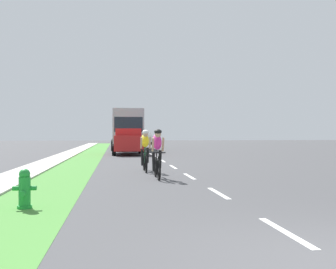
{
  "coord_description": "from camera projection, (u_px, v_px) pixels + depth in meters",
  "views": [
    {
      "loc": [
        -2.45,
        -3.78,
        1.43
      ],
      "look_at": [
        0.96,
        21.68,
        1.39
      ],
      "focal_mm": 41.53,
      "sensor_mm": 36.0,
      "label": 1
    }
  ],
  "objects": [
    {
      "name": "suv_red",
      "position": [
        128.0,
        141.0,
        26.95
      ],
      "size": [
        2.15,
        4.7,
        1.79
      ],
      "color": "red",
      "rests_on": "ground_plane"
    },
    {
      "name": "pickup_white",
      "position": [
        144.0,
        138.0,
        53.86
      ],
      "size": [
        2.22,
        5.1,
        1.64
      ],
      "color": "silver",
      "rests_on": "ground_plane"
    },
    {
      "name": "sidewalk_concrete",
      "position": [
        60.0,
        158.0,
        23.14
      ],
      "size": [
        1.33,
        70.0,
        0.1
      ],
      "primitive_type": "cube",
      "color": "#B2ADA3",
      "rests_on": "ground_plane"
    },
    {
      "name": "fire_hydrant_green",
      "position": [
        25.0,
        189.0,
        7.44
      ],
      "size": [
        0.44,
        0.38,
        0.76
      ],
      "color": "#1E8C33",
      "rests_on": "ground_plane"
    },
    {
      "name": "bus_silver",
      "position": [
        127.0,
        128.0,
        36.43
      ],
      "size": [
        2.78,
        11.6,
        3.48
      ],
      "color": "#A5A8AD",
      "rests_on": "ground_plane"
    },
    {
      "name": "ground_plane",
      "position": [
        156.0,
        157.0,
        23.9
      ],
      "size": [
        120.0,
        120.0,
        0.0
      ],
      "primitive_type": "plane",
      "color": "#424244"
    },
    {
      "name": "sedan_maroon",
      "position": [
        121.0,
        138.0,
        63.41
      ],
      "size": [
        1.98,
        4.3,
        1.52
      ],
      "color": "maroon",
      "rests_on": "ground_plane"
    },
    {
      "name": "cyclist_trailing",
      "position": [
        145.0,
        150.0,
        14.7
      ],
      "size": [
        0.42,
        1.72,
        1.58
      ],
      "color": "black",
      "rests_on": "ground_plane"
    },
    {
      "name": "lane_markings_center",
      "position": [
        150.0,
        154.0,
        27.87
      ],
      "size": [
        0.12,
        54.07,
        0.01
      ],
      "color": "white",
      "rests_on": "ground_plane"
    },
    {
      "name": "cyclist_lead",
      "position": [
        157.0,
        153.0,
        12.38
      ],
      "size": [
        0.42,
        1.72,
        1.58
      ],
      "color": "black",
      "rests_on": "ground_plane"
    },
    {
      "name": "grass_verge",
      "position": [
        87.0,
        158.0,
        23.35
      ],
      "size": [
        1.82,
        70.0,
        0.01
      ],
      "primitive_type": "cube",
      "color": "#478438",
      "rests_on": "ground_plane"
    }
  ]
}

